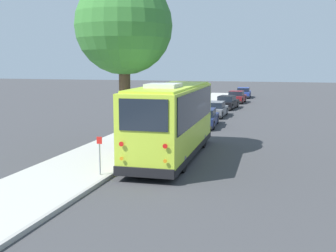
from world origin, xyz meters
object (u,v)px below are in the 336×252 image
Objects in this scene: parked_sedan_black at (227,103)px; sign_post_near at (100,155)px; parked_sedan_maroon at (236,97)px; parked_sedan_blue at (243,93)px; shuttle_bus at (172,117)px; parked_sedan_gray at (215,110)px; sign_post_far at (119,148)px; parked_sedan_navy at (204,118)px; street_tree at (125,20)px.

sign_post_near reaches higher than parked_sedan_black.
parked_sedan_maroon is 7.22m from parked_sedan_blue.
parked_sedan_gray is at bearing 0.16° from shuttle_bus.
sign_post_far is (-2.37, 1.77, -1.09)m from shuttle_bus.
parked_sedan_maroon is 3.07× the size of sign_post_far.
sign_post_far is at bearing 0.00° from sign_post_near.
parked_sedan_blue is (19.84, -0.37, 0.02)m from parked_sedan_gray.
shuttle_bus is 28.55m from parked_sedan_maroon.
parked_sedan_maroon is (18.30, -0.18, 0.03)m from parked_sedan_navy.
sign_post_far reaches higher than parked_sedan_blue.
sign_post_near is (-20.20, 1.24, 0.35)m from parked_sedan_gray.
shuttle_bus is at bearing -174.65° from parked_sedan_black.
shuttle_bus is 3.15m from sign_post_far.
street_tree is (-28.43, 2.15, 5.89)m from parked_sedan_maroon.
parked_sedan_navy is 1.05× the size of parked_sedan_black.
parked_sedan_maroon is 30.93m from sign_post_far.
street_tree is at bearing 174.56° from parked_sedan_blue.
parked_sedan_navy is 11.96m from parked_sedan_black.
parked_sedan_gray is at bearing -3.51° from sign_post_near.
shuttle_bus is 15.96m from parked_sedan_gray.
street_tree is (0.09, 2.37, 4.57)m from shuttle_bus.
street_tree is 5.99× the size of sign_post_near.
parked_sedan_blue reaches higher than parked_sedan_gray.
sign_post_far reaches higher than parked_sedan_gray.
parked_sedan_blue is 3.23× the size of sign_post_far.
sign_post_far is at bearing 179.14° from parked_sedan_maroon.
parked_sedan_maroon is (6.34, -0.21, 0.03)m from parked_sedan_black.
parked_sedan_black is 3.30× the size of sign_post_far.
parked_sedan_navy is 3.45× the size of sign_post_far.
parked_sedan_navy is 1.08× the size of parked_sedan_gray.
parked_sedan_black is (22.18, 0.44, -1.36)m from shuttle_bus.
parked_sedan_black is at bearing 176.95° from parked_sedan_blue.
parked_sedan_maroon is at bearing -1.31° from shuttle_bus.
shuttle_bus is at bearing -177.54° from parked_sedan_maroon.
parked_sedan_gray is 6.29m from parked_sedan_black.
street_tree is (-15.80, 1.84, 5.93)m from parked_sedan_gray.
sign_post_far is (-38.11, 1.61, 0.26)m from parked_sedan_blue.
street_tree is at bearing 13.70° from sign_post_far.
parked_sedan_black is at bearing -0.63° from shuttle_bus.
parked_sedan_navy is 5.68m from parked_sedan_gray.
parked_sedan_blue is at bearing -2.31° from sign_post_near.
street_tree is 6.20m from sign_post_far.
sign_post_near is (-32.83, 1.55, 0.31)m from parked_sedan_maroon.
street_tree is 7.13m from sign_post_near.
parked_sedan_black is at bearing -3.37° from parked_sedan_navy.
parked_sedan_black is 22.95m from street_tree.
sign_post_near is at bearing 176.55° from parked_sedan_gray.
parked_sedan_maroon is at bearing -2.87° from sign_post_far.
parked_sedan_blue is at bearing -2.42° from sign_post_far.
parked_sedan_maroon is at bearing 2.33° from parked_sedan_black.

